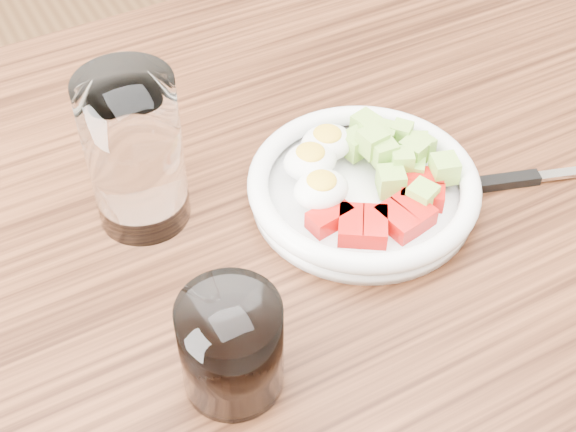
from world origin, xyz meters
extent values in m
cube|color=brown|center=(0.65, 0.35, 0.36)|extent=(0.07, 0.07, 0.73)
cube|color=#5B2F19|center=(0.00, 0.00, 0.75)|extent=(1.50, 0.90, 0.04)
cylinder|color=white|center=(0.08, 0.02, 0.78)|extent=(0.22, 0.22, 0.01)
torus|color=white|center=(0.08, 0.02, 0.79)|extent=(0.23, 0.23, 0.02)
cube|color=red|center=(0.03, 0.00, 0.79)|extent=(0.04, 0.03, 0.02)
cube|color=red|center=(0.04, -0.02, 0.79)|extent=(0.04, 0.05, 0.02)
cube|color=red|center=(0.06, -0.03, 0.79)|extent=(0.04, 0.05, 0.02)
cube|color=red|center=(0.08, -0.04, 0.79)|extent=(0.03, 0.04, 0.02)
cube|color=red|center=(0.10, -0.03, 0.79)|extent=(0.03, 0.05, 0.02)
cube|color=red|center=(0.12, -0.02, 0.79)|extent=(0.05, 0.04, 0.02)
cube|color=red|center=(0.13, 0.00, 0.79)|extent=(0.05, 0.04, 0.02)
ellipsoid|color=white|center=(0.04, 0.06, 0.80)|extent=(0.05, 0.05, 0.03)
ellipsoid|color=yellow|center=(0.04, 0.06, 0.82)|extent=(0.03, 0.03, 0.01)
ellipsoid|color=white|center=(0.07, 0.08, 0.80)|extent=(0.05, 0.05, 0.03)
ellipsoid|color=yellow|center=(0.07, 0.08, 0.82)|extent=(0.03, 0.03, 0.01)
ellipsoid|color=white|center=(0.03, 0.02, 0.80)|extent=(0.05, 0.05, 0.03)
ellipsoid|color=yellow|center=(0.03, 0.02, 0.82)|extent=(0.03, 0.03, 0.01)
cube|color=#A2D050|center=(0.14, 0.02, 0.81)|extent=(0.03, 0.03, 0.02)
cube|color=#A2D050|center=(0.14, 0.03, 0.81)|extent=(0.03, 0.03, 0.02)
cube|color=#A2D050|center=(0.11, -0.03, 0.80)|extent=(0.03, 0.03, 0.02)
cube|color=#A2D050|center=(0.14, 0.05, 0.81)|extent=(0.03, 0.03, 0.02)
cube|color=#A2D050|center=(0.10, 0.05, 0.81)|extent=(0.03, 0.03, 0.02)
cube|color=#A2D050|center=(0.12, 0.05, 0.81)|extent=(0.03, 0.03, 0.02)
cube|color=#A2D050|center=(0.15, 0.02, 0.81)|extent=(0.02, 0.02, 0.02)
cube|color=#A2D050|center=(0.13, 0.01, 0.80)|extent=(0.03, 0.03, 0.02)
cube|color=#A2D050|center=(0.11, 0.03, 0.81)|extent=(0.02, 0.02, 0.02)
cube|color=#A2D050|center=(0.15, -0.01, 0.80)|extent=(0.03, 0.03, 0.02)
cube|color=#A2D050|center=(0.10, 0.01, 0.80)|extent=(0.03, 0.03, 0.02)
cube|color=#A2D050|center=(0.12, 0.08, 0.80)|extent=(0.03, 0.03, 0.02)
cube|color=#A2D050|center=(0.12, 0.02, 0.81)|extent=(0.03, 0.03, 0.02)
cube|color=#A2D050|center=(0.11, 0.06, 0.81)|extent=(0.02, 0.02, 0.02)
cube|color=#A2D050|center=(0.10, 0.06, 0.80)|extent=(0.03, 0.03, 0.02)
cube|color=#A2D050|center=(0.11, 0.04, 0.81)|extent=(0.03, 0.03, 0.02)
cube|color=black|center=(0.20, -0.02, 0.78)|extent=(0.11, 0.05, 0.01)
cube|color=silver|center=(0.28, -0.05, 0.78)|extent=(0.06, 0.03, 0.00)
cylinder|color=white|center=(-0.12, 0.10, 0.85)|extent=(0.09, 0.09, 0.16)
cylinder|color=white|center=(-0.12, -0.10, 0.82)|extent=(0.08, 0.08, 0.09)
cylinder|color=black|center=(-0.12, -0.10, 0.81)|extent=(0.07, 0.07, 0.08)
camera|label=1|loc=(-0.25, -0.43, 1.33)|focal=50.00mm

